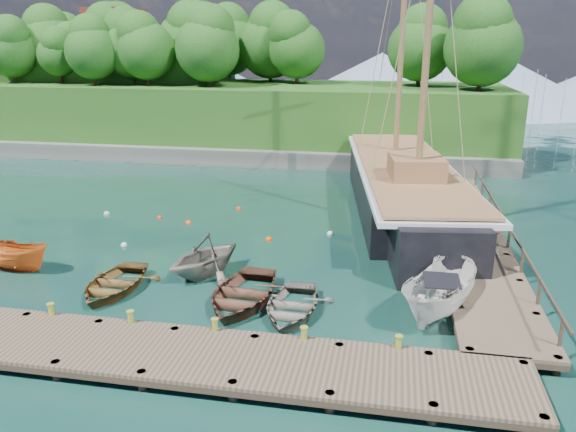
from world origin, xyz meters
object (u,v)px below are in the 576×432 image
at_px(rowboat_1, 205,275).
at_px(schooner, 404,190).
at_px(cabin_boat_white, 439,315).
at_px(motorboat_orange, 14,269).
at_px(rowboat_3, 291,313).
at_px(rowboat_2, 242,302).
at_px(rowboat_0, 114,291).

bearing_deg(rowboat_1, schooner, 82.45).
bearing_deg(cabin_boat_white, schooner, 119.15).
bearing_deg(motorboat_orange, cabin_boat_white, -84.40).
xyz_separation_m(rowboat_3, motorboat_orange, (-13.01, 1.87, 0.00)).
distance_m(rowboat_2, motorboat_orange, 11.02).
distance_m(rowboat_0, cabin_boat_white, 13.00).
relative_size(rowboat_0, rowboat_1, 1.08).
xyz_separation_m(rowboat_2, rowboat_3, (2.07, -0.55, 0.00)).
height_order(rowboat_1, motorboat_orange, rowboat_1).
bearing_deg(rowboat_3, rowboat_2, 167.46).
xyz_separation_m(rowboat_3, cabin_boat_white, (5.45, 0.86, 0.00)).
relative_size(rowboat_2, cabin_boat_white, 0.95).
bearing_deg(rowboat_0, schooner, 50.52).
bearing_deg(rowboat_3, motorboat_orange, 174.20).
bearing_deg(rowboat_2, motorboat_orange, 177.43).
bearing_deg(rowboat_1, motorboat_orange, -144.59).
bearing_deg(rowboat_2, rowboat_1, 139.12).
height_order(rowboat_1, rowboat_2, rowboat_1).
distance_m(rowboat_2, rowboat_3, 2.14).
height_order(rowboat_0, motorboat_orange, motorboat_orange).
bearing_deg(rowboat_3, rowboat_1, 149.08).
distance_m(rowboat_1, schooner, 14.51).
distance_m(motorboat_orange, schooner, 21.39).
xyz_separation_m(rowboat_0, rowboat_2, (5.47, -0.06, 0.00)).
xyz_separation_m(cabin_boat_white, schooner, (-1.28, 13.67, 1.22)).
relative_size(rowboat_0, motorboat_orange, 1.08).
bearing_deg(motorboat_orange, rowboat_0, -94.19).
distance_m(rowboat_1, cabin_boat_white, 10.04).
bearing_deg(rowboat_2, cabin_boat_white, 6.63).
bearing_deg(motorboat_orange, schooner, -44.89).
height_order(rowboat_0, rowboat_2, rowboat_2).
xyz_separation_m(rowboat_1, rowboat_2, (2.31, -2.33, 0.00)).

